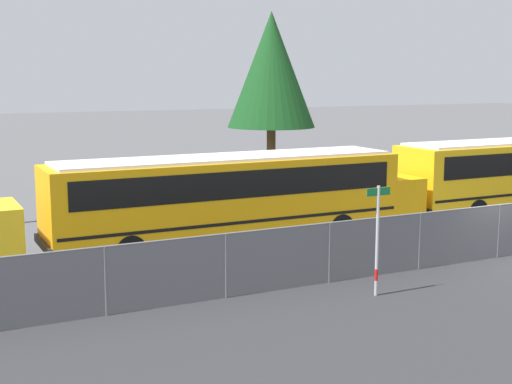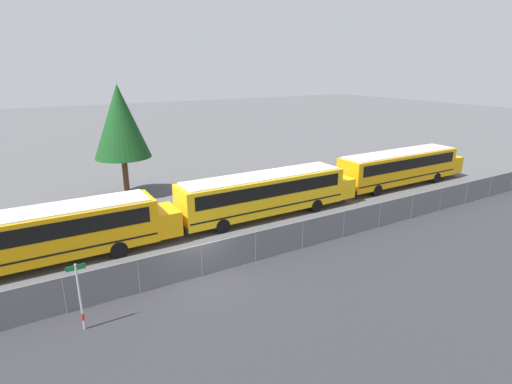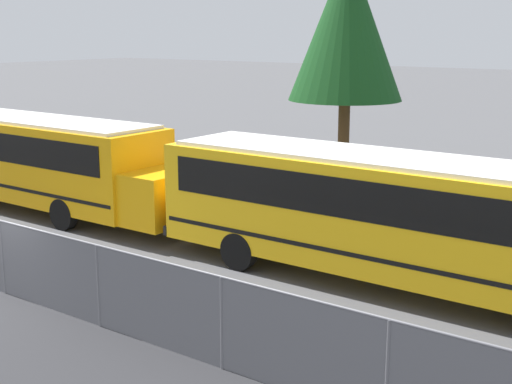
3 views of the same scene
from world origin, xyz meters
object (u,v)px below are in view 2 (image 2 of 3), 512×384
Objects in this scene: school_bus_1 at (43,233)px; tree_0 at (120,122)px; school_bus_3 at (401,165)px; street_sign at (80,295)px; school_bus_2 at (267,191)px.

tree_0 is (6.47, 9.88, 4.09)m from school_bus_1.
school_bus_3 is 4.72× the size of street_sign.
tree_0 reaches higher than school_bus_3.
street_sign is at bearing -108.80° from tree_0.
school_bus_3 is at bearing 15.42° from street_sign.
school_bus_2 is 1.55× the size of tree_0.
school_bus_1 and school_bus_3 have the same top height.
tree_0 reaches higher than school_bus_1.
school_bus_1 is 27.52m from school_bus_3.
street_sign is 0.33× the size of tree_0.
tree_0 reaches higher than street_sign.
tree_0 is (5.67, 16.65, 4.34)m from street_sign.
street_sign is at bearing -164.58° from school_bus_3.
school_bus_1 is 13.64m from school_bus_2.
school_bus_1 is 1.55× the size of tree_0.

